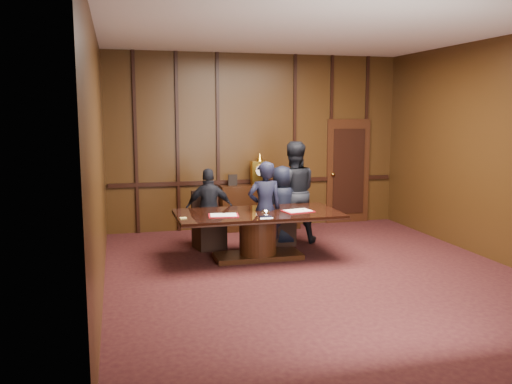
% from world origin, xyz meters
% --- Properties ---
extents(room, '(7.00, 7.04, 3.50)m').
position_xyz_m(room, '(0.07, 0.14, 1.72)').
color(room, black).
rests_on(room, ground).
extents(sideboard, '(1.60, 0.45, 1.54)m').
position_xyz_m(sideboard, '(0.00, 3.26, 0.49)').
color(sideboard, black).
rests_on(sideboard, ground).
extents(conference_table, '(2.62, 1.32, 0.76)m').
position_xyz_m(conference_table, '(-0.61, 1.10, 0.51)').
color(conference_table, black).
rests_on(conference_table, ground).
extents(folder_left, '(0.50, 0.39, 0.02)m').
position_xyz_m(folder_left, '(-1.20, 0.93, 0.77)').
color(folder_left, maroon).
rests_on(folder_left, conference_table).
extents(folder_right, '(0.51, 0.41, 0.02)m').
position_xyz_m(folder_right, '(0.03, 1.00, 0.77)').
color(folder_right, maroon).
rests_on(folder_right, conference_table).
extents(inkstand, '(0.20, 0.14, 0.12)m').
position_xyz_m(inkstand, '(-0.61, 0.65, 0.81)').
color(inkstand, white).
rests_on(inkstand, conference_table).
extents(notepad, '(0.11, 0.08, 0.01)m').
position_xyz_m(notepad, '(-1.83, 0.88, 0.77)').
color(notepad, '#E4D96F').
rests_on(notepad, conference_table).
extents(chair_left, '(0.57, 0.57, 0.99)m').
position_xyz_m(chair_left, '(-1.26, 1.98, 0.29)').
color(chair_left, black).
rests_on(chair_left, ground).
extents(chair_right, '(0.54, 0.54, 0.99)m').
position_xyz_m(chair_right, '(0.05, 1.98, 0.29)').
color(chair_right, black).
rests_on(chair_right, ground).
extents(signatory_left, '(0.85, 0.42, 1.40)m').
position_xyz_m(signatory_left, '(-1.26, 1.90, 0.70)').
color(signatory_left, black).
rests_on(signatory_left, ground).
extents(signatory_right, '(0.81, 0.66, 1.42)m').
position_xyz_m(signatory_right, '(0.04, 1.90, 0.71)').
color(signatory_right, black).
rests_on(signatory_right, ground).
extents(witness_left, '(0.57, 0.38, 1.56)m').
position_xyz_m(witness_left, '(-0.45, 1.26, 0.78)').
color(witness_left, black).
rests_on(witness_left, ground).
extents(witness_right, '(0.99, 0.83, 1.83)m').
position_xyz_m(witness_right, '(0.30, 2.04, 0.92)').
color(witness_right, black).
rests_on(witness_right, ground).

